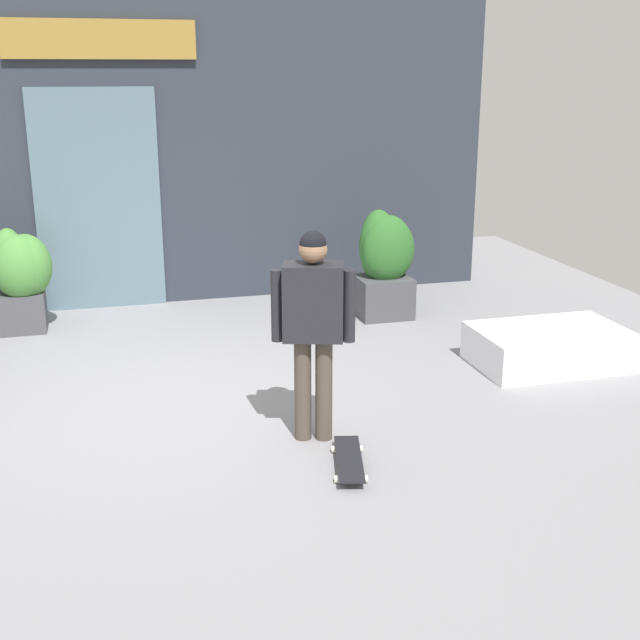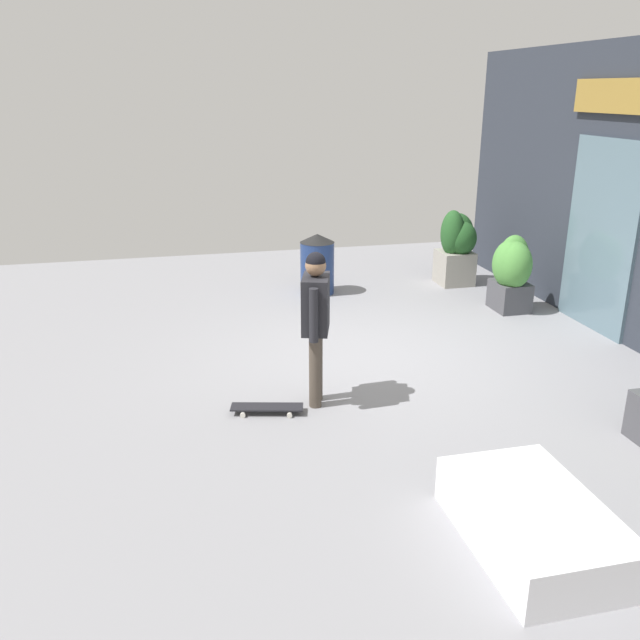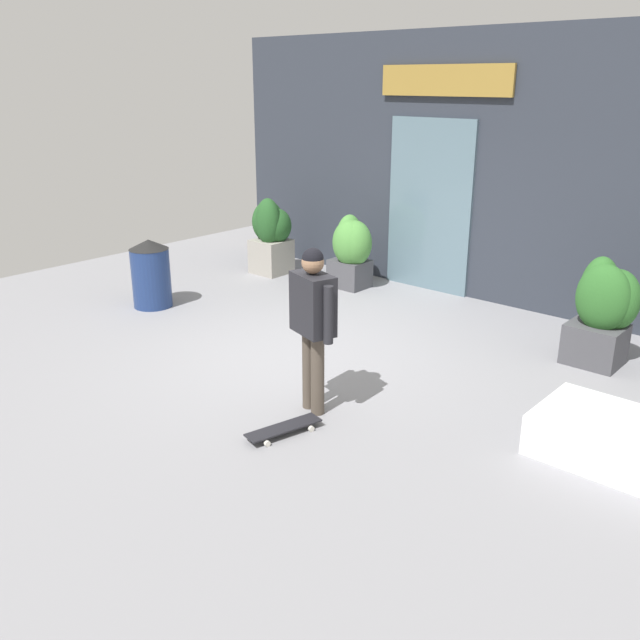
{
  "view_description": "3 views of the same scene",
  "coord_description": "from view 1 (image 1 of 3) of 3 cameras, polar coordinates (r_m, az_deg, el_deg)",
  "views": [
    {
      "loc": [
        -0.55,
        -6.7,
        2.74
      ],
      "look_at": [
        1.01,
        -0.97,
        0.94
      ],
      "focal_mm": 46.73,
      "sensor_mm": 36.0,
      "label": 1
    },
    {
      "loc": [
        7.1,
        -2.39,
        3.13
      ],
      "look_at": [
        1.01,
        -0.97,
        0.94
      ],
      "focal_mm": 37.15,
      "sensor_mm": 36.0,
      "label": 2
    },
    {
      "loc": [
        4.96,
        -5.45,
        3.06
      ],
      "look_at": [
        1.01,
        -0.97,
        0.94
      ],
      "focal_mm": 38.23,
      "sensor_mm": 36.0,
      "label": 3
    }
  ],
  "objects": [
    {
      "name": "snow_ledge",
      "position": [
        8.27,
        15.39,
        -1.78
      ],
      "size": [
        1.42,
        0.9,
        0.37
      ],
      "primitive_type": "cube",
      "color": "white",
      "rests_on": "ground_plane"
    },
    {
      "name": "planter_box_right",
      "position": [
        9.44,
        -19.9,
        2.97
      ],
      "size": [
        0.68,
        0.59,
        1.13
      ],
      "color": "#47474C",
      "rests_on": "ground_plane"
    },
    {
      "name": "skateboarder",
      "position": [
        6.15,
        -0.47,
        0.33
      ],
      "size": [
        0.6,
        0.38,
        1.63
      ],
      "rotation": [
        0.0,
        0.0,
        -1.87
      ],
      "color": "#4C4238",
      "rests_on": "ground_plane"
    },
    {
      "name": "skateboard",
      "position": [
        6.04,
        2.0,
        -9.51
      ],
      "size": [
        0.35,
        0.76,
        0.08
      ],
      "rotation": [
        0.0,
        0.0,
        -1.81
      ],
      "color": "black",
      "rests_on": "ground_plane"
    },
    {
      "name": "building_facade",
      "position": [
        10.12,
        -12.39,
        11.48
      ],
      "size": [
        8.52,
        0.31,
        3.73
      ],
      "color": "#2D333D",
      "rests_on": "ground_plane"
    },
    {
      "name": "ground_plane",
      "position": [
        7.26,
        -9.79,
        -5.59
      ],
      "size": [
        12.0,
        12.0,
        0.0
      ],
      "primitive_type": "plane",
      "color": "gray"
    },
    {
      "name": "planter_box_left",
      "position": [
        9.49,
        4.51,
        4.15
      ],
      "size": [
        0.69,
        0.61,
        1.23
      ],
      "color": "#47474C",
      "rests_on": "ground_plane"
    }
  ]
}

